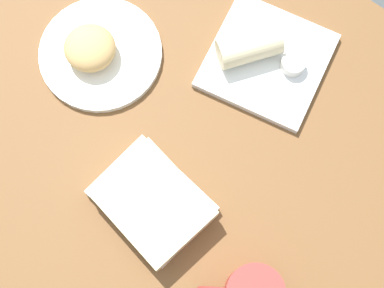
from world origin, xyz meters
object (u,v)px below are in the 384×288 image
object	(u,v)px
square_plate	(267,61)
sauce_cup	(293,64)
book_stack	(152,202)
breakfast_wrap	(249,47)
round_plate	(101,54)
scone_pastry	(90,48)

from	to	relation	value
square_plate	sauce_cup	bearing A→B (deg)	18.41
sauce_cup	book_stack	bearing A→B (deg)	-98.28
square_plate	sauce_cup	xyz separation A→B (cm)	(4.58, 1.52, 2.08)
sauce_cup	breakfast_wrap	world-z (taller)	breakfast_wrap
square_plate	sauce_cup	size ratio (longest dim) A/B	4.67
round_plate	breakfast_wrap	xyz separation A→B (cm)	(22.78, 16.39, 3.76)
scone_pastry	square_plate	size ratio (longest dim) A/B	0.45
scone_pastry	book_stack	size ratio (longest dim) A/B	0.45
scone_pastry	breakfast_wrap	xyz separation A→B (cm)	(23.73, 17.58, 0.36)
square_plate	breakfast_wrap	distance (cm)	5.32
scone_pastry	book_stack	bearing A→B (deg)	-30.84
round_plate	book_stack	world-z (taller)	book_stack
round_plate	scone_pastry	bearing A→B (deg)	-128.65
round_plate	book_stack	xyz separation A→B (cm)	(25.74, -17.13, 2.12)
sauce_cup	breakfast_wrap	xyz separation A→B (cm)	(-8.24, -2.74, 1.59)
book_stack	square_plate	bearing A→B (deg)	88.85
scone_pastry	sauce_cup	bearing A→B (deg)	32.45
scone_pastry	round_plate	bearing A→B (deg)	51.35
scone_pastry	book_stack	world-z (taller)	scone_pastry
round_plate	scone_pastry	xyz separation A→B (cm)	(-0.95, -1.19, 3.41)
breakfast_wrap	round_plate	bearing A→B (deg)	72.17
scone_pastry	square_plate	world-z (taller)	scone_pastry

